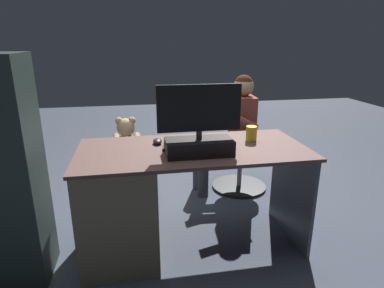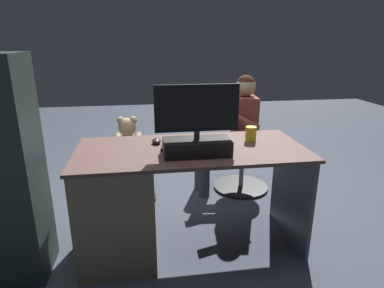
{
  "view_description": "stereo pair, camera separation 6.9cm",
  "coord_description": "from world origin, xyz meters",
  "px_view_note": "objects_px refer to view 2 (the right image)",
  "views": [
    {
      "loc": [
        0.37,
        2.44,
        1.42
      ],
      "look_at": [
        -0.06,
        0.06,
        0.65
      ],
      "focal_mm": 30.63,
      "sensor_mm": 36.0,
      "label": 1
    },
    {
      "loc": [
        0.3,
        2.45,
        1.42
      ],
      "look_at": [
        -0.06,
        0.06,
        0.65
      ],
      "focal_mm": 30.63,
      "sensor_mm": 36.0,
      "label": 2
    }
  ],
  "objects_px": {
    "cup": "(251,134)",
    "person": "(234,125)",
    "desk": "(132,199)",
    "keyboard": "(197,140)",
    "tv_remote": "(165,146)",
    "computer_mouse": "(156,141)",
    "teddy_bear": "(128,137)",
    "monitor": "(197,134)",
    "office_chair_teddy": "(130,173)",
    "visitor_chair": "(242,165)"
  },
  "relations": [
    {
      "from": "person",
      "to": "cup",
      "type": "bearing_deg",
      "value": 82.5
    },
    {
      "from": "desk",
      "to": "monitor",
      "type": "bearing_deg",
      "value": 163.69
    },
    {
      "from": "keyboard",
      "to": "person",
      "type": "relative_size",
      "value": 0.38
    },
    {
      "from": "tv_remote",
      "to": "office_chair_teddy",
      "type": "relative_size",
      "value": 0.33
    },
    {
      "from": "monitor",
      "to": "tv_remote",
      "type": "xyz_separation_m",
      "value": [
        0.19,
        -0.16,
        -0.12
      ]
    },
    {
      "from": "person",
      "to": "visitor_chair",
      "type": "bearing_deg",
      "value": -174.75
    },
    {
      "from": "tv_remote",
      "to": "teddy_bear",
      "type": "distance_m",
      "value": 0.8
    },
    {
      "from": "teddy_bear",
      "to": "monitor",
      "type": "bearing_deg",
      "value": 117.28
    },
    {
      "from": "monitor",
      "to": "computer_mouse",
      "type": "height_order",
      "value": "monitor"
    },
    {
      "from": "cup",
      "to": "tv_remote",
      "type": "height_order",
      "value": "cup"
    },
    {
      "from": "cup",
      "to": "keyboard",
      "type": "bearing_deg",
      "value": -7.13
    },
    {
      "from": "visitor_chair",
      "to": "teddy_bear",
      "type": "bearing_deg",
      "value": 4.64
    },
    {
      "from": "desk",
      "to": "teddy_bear",
      "type": "xyz_separation_m",
      "value": [
        0.04,
        -0.77,
        0.21
      ]
    },
    {
      "from": "cup",
      "to": "office_chair_teddy",
      "type": "height_order",
      "value": "cup"
    },
    {
      "from": "teddy_bear",
      "to": "visitor_chair",
      "type": "relative_size",
      "value": 0.65
    },
    {
      "from": "computer_mouse",
      "to": "teddy_bear",
      "type": "relative_size",
      "value": 0.28
    },
    {
      "from": "desk",
      "to": "person",
      "type": "relative_size",
      "value": 1.35
    },
    {
      "from": "keyboard",
      "to": "office_chair_teddy",
      "type": "relative_size",
      "value": 0.92
    },
    {
      "from": "keyboard",
      "to": "person",
      "type": "xyz_separation_m",
      "value": [
        -0.48,
        -0.71,
        -0.09
      ]
    },
    {
      "from": "monitor",
      "to": "computer_mouse",
      "type": "relative_size",
      "value": 5.34
    },
    {
      "from": "keyboard",
      "to": "visitor_chair",
      "type": "height_order",
      "value": "keyboard"
    },
    {
      "from": "computer_mouse",
      "to": "office_chair_teddy",
      "type": "relative_size",
      "value": 0.21
    },
    {
      "from": "keyboard",
      "to": "cup",
      "type": "distance_m",
      "value": 0.38
    },
    {
      "from": "cup",
      "to": "teddy_bear",
      "type": "relative_size",
      "value": 0.3
    },
    {
      "from": "desk",
      "to": "computer_mouse",
      "type": "height_order",
      "value": "computer_mouse"
    },
    {
      "from": "keyboard",
      "to": "tv_remote",
      "type": "height_order",
      "value": "keyboard"
    },
    {
      "from": "tv_remote",
      "to": "keyboard",
      "type": "bearing_deg",
      "value": -147.56
    },
    {
      "from": "computer_mouse",
      "to": "office_chair_teddy",
      "type": "xyz_separation_m",
      "value": [
        0.22,
        -0.63,
        -0.49
      ]
    },
    {
      "from": "desk",
      "to": "keyboard",
      "type": "height_order",
      "value": "keyboard"
    },
    {
      "from": "computer_mouse",
      "to": "person",
      "type": "xyz_separation_m",
      "value": [
        -0.76,
        -0.72,
        -0.1
      ]
    },
    {
      "from": "office_chair_teddy",
      "to": "teddy_bear",
      "type": "height_order",
      "value": "teddy_bear"
    },
    {
      "from": "monitor",
      "to": "keyboard",
      "type": "distance_m",
      "value": 0.29
    },
    {
      "from": "tv_remote",
      "to": "visitor_chair",
      "type": "relative_size",
      "value": 0.28
    },
    {
      "from": "desk",
      "to": "teddy_bear",
      "type": "bearing_deg",
      "value": -86.97
    },
    {
      "from": "office_chair_teddy",
      "to": "keyboard",
      "type": "bearing_deg",
      "value": 129.03
    },
    {
      "from": "monitor",
      "to": "person",
      "type": "xyz_separation_m",
      "value": [
        -0.52,
        -0.97,
        -0.21
      ]
    },
    {
      "from": "tv_remote",
      "to": "desk",
      "type": "bearing_deg",
      "value": 17.77
    },
    {
      "from": "keyboard",
      "to": "office_chair_teddy",
      "type": "bearing_deg",
      "value": -50.97
    },
    {
      "from": "monitor",
      "to": "cup",
      "type": "height_order",
      "value": "monitor"
    },
    {
      "from": "teddy_bear",
      "to": "desk",
      "type": "bearing_deg",
      "value": 93.03
    },
    {
      "from": "desk",
      "to": "cup",
      "type": "height_order",
      "value": "cup"
    },
    {
      "from": "keyboard",
      "to": "visitor_chair",
      "type": "relative_size",
      "value": 0.79
    },
    {
      "from": "office_chair_teddy",
      "to": "teddy_bear",
      "type": "xyz_separation_m",
      "value": [
        -0.0,
        -0.01,
        0.34
      ]
    },
    {
      "from": "desk",
      "to": "teddy_bear",
      "type": "relative_size",
      "value": 4.35
    },
    {
      "from": "monitor",
      "to": "office_chair_teddy",
      "type": "distance_m",
      "value": 1.16
    },
    {
      "from": "office_chair_teddy",
      "to": "person",
      "type": "height_order",
      "value": "person"
    },
    {
      "from": "office_chair_teddy",
      "to": "visitor_chair",
      "type": "relative_size",
      "value": 0.86
    },
    {
      "from": "cup",
      "to": "person",
      "type": "bearing_deg",
      "value": -97.5
    },
    {
      "from": "visitor_chair",
      "to": "cup",
      "type": "bearing_deg",
      "value": 75.86
    },
    {
      "from": "monitor",
      "to": "tv_remote",
      "type": "distance_m",
      "value": 0.27
    }
  ]
}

